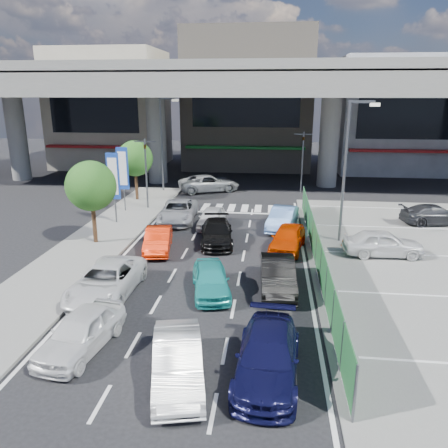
# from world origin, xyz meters

# --- Properties ---
(ground) EXTENTS (120.00, 120.00, 0.00)m
(ground) POSITION_xyz_m (0.00, 0.00, 0.00)
(ground) COLOR black
(ground) RESTS_ON ground
(parking_lot) EXTENTS (12.00, 28.00, 0.06)m
(parking_lot) POSITION_xyz_m (11.00, 2.00, 0.03)
(parking_lot) COLOR slate
(parking_lot) RESTS_ON ground
(sidewalk_left) EXTENTS (4.00, 30.00, 0.12)m
(sidewalk_left) POSITION_xyz_m (-7.00, 4.00, 0.06)
(sidewalk_left) COLOR slate
(sidewalk_left) RESTS_ON ground
(fence_run) EXTENTS (0.16, 22.00, 1.80)m
(fence_run) POSITION_xyz_m (5.30, 1.00, 0.90)
(fence_run) COLOR #1E572B
(fence_run) RESTS_ON ground
(expressway) EXTENTS (64.00, 14.00, 10.75)m
(expressway) POSITION_xyz_m (0.00, 22.00, 8.76)
(expressway) COLOR slate
(expressway) RESTS_ON ground
(building_west) EXTENTS (12.00, 10.90, 13.00)m
(building_west) POSITION_xyz_m (-16.00, 31.97, 6.49)
(building_west) COLOR #A19881
(building_west) RESTS_ON ground
(building_center) EXTENTS (14.00, 10.90, 15.00)m
(building_center) POSITION_xyz_m (0.00, 32.97, 7.49)
(building_center) COLOR gray
(building_center) RESTS_ON ground
(building_east) EXTENTS (12.00, 10.90, 12.00)m
(building_east) POSITION_xyz_m (16.00, 31.97, 5.99)
(building_east) COLOR gray
(building_east) RESTS_ON ground
(traffic_light_left) EXTENTS (1.60, 1.24, 5.20)m
(traffic_light_left) POSITION_xyz_m (-6.20, 12.00, 3.94)
(traffic_light_left) COLOR #595B60
(traffic_light_left) RESTS_ON ground
(traffic_light_right) EXTENTS (1.60, 1.24, 5.20)m
(traffic_light_right) POSITION_xyz_m (5.50, 19.00, 3.94)
(traffic_light_right) COLOR #595B60
(traffic_light_right) RESTS_ON ground
(street_lamp_right) EXTENTS (1.65, 0.22, 8.00)m
(street_lamp_right) POSITION_xyz_m (7.17, 6.00, 4.77)
(street_lamp_right) COLOR #595B60
(street_lamp_right) RESTS_ON ground
(street_lamp_left) EXTENTS (1.65, 0.22, 8.00)m
(street_lamp_left) POSITION_xyz_m (-6.33, 18.00, 4.77)
(street_lamp_left) COLOR #595B60
(street_lamp_left) RESTS_ON ground
(signboard_near) EXTENTS (0.80, 0.14, 4.70)m
(signboard_near) POSITION_xyz_m (-7.20, 7.99, 3.06)
(signboard_near) COLOR #595B60
(signboard_near) RESTS_ON ground
(signboard_far) EXTENTS (0.80, 0.14, 4.70)m
(signboard_far) POSITION_xyz_m (-7.60, 10.99, 3.06)
(signboard_far) COLOR #595B60
(signboard_far) RESTS_ON ground
(tree_near) EXTENTS (2.80, 2.80, 4.80)m
(tree_near) POSITION_xyz_m (-7.00, 4.00, 3.39)
(tree_near) COLOR #382314
(tree_near) RESTS_ON ground
(tree_far) EXTENTS (2.80, 2.80, 4.80)m
(tree_far) POSITION_xyz_m (-7.80, 14.50, 3.39)
(tree_far) COLOR #382314
(tree_far) RESTS_ON ground
(van_white_back_left) EXTENTS (2.19, 4.16, 1.35)m
(van_white_back_left) POSITION_xyz_m (-3.22, -6.45, 0.67)
(van_white_back_left) COLOR silver
(van_white_back_left) RESTS_ON ground
(hatch_white_back_mid) EXTENTS (2.31, 4.32, 1.35)m
(hatch_white_back_mid) POSITION_xyz_m (0.37, -7.74, 0.68)
(hatch_white_back_mid) COLOR silver
(hatch_white_back_mid) RESTS_ON ground
(minivan_navy_back) EXTENTS (2.16, 4.74, 1.35)m
(minivan_navy_back) POSITION_xyz_m (3.04, -7.18, 0.67)
(minivan_navy_back) COLOR black
(minivan_navy_back) RESTS_ON ground
(sedan_white_mid_left) EXTENTS (2.38, 5.01, 1.38)m
(sedan_white_mid_left) POSITION_xyz_m (-3.88, -2.43, 0.69)
(sedan_white_mid_left) COLOR silver
(sedan_white_mid_left) RESTS_ON ground
(taxi_teal_mid) EXTENTS (2.30, 4.02, 1.29)m
(taxi_teal_mid) POSITION_xyz_m (0.50, -1.64, 0.64)
(taxi_teal_mid) COLOR teal
(taxi_teal_mid) RESTS_ON ground
(hatch_black_mid_right) EXTENTS (1.65, 4.25, 1.38)m
(hatch_black_mid_right) POSITION_xyz_m (3.37, -0.98, 0.69)
(hatch_black_mid_right) COLOR black
(hatch_black_mid_right) RESTS_ON ground
(taxi_orange_left) EXTENTS (1.95, 3.99, 1.26)m
(taxi_orange_left) POSITION_xyz_m (-3.12, 3.29, 0.63)
(taxi_orange_left) COLOR red
(taxi_orange_left) RESTS_ON ground
(sedan_black_mid) EXTENTS (2.36, 4.60, 1.28)m
(sedan_black_mid) POSITION_xyz_m (-0.08, 4.88, 0.64)
(sedan_black_mid) COLOR black
(sedan_black_mid) RESTS_ON ground
(taxi_orange_right) EXTENTS (2.39, 4.29, 1.38)m
(taxi_orange_right) POSITION_xyz_m (3.94, 4.18, 0.69)
(taxi_orange_right) COLOR #CC3100
(taxi_orange_right) RESTS_ON ground
(wagon_silver_front_left) EXTENTS (2.60, 5.10, 1.38)m
(wagon_silver_front_left) POSITION_xyz_m (-3.26, 9.09, 0.69)
(wagon_silver_front_left) COLOR #9A9CA1
(wagon_silver_front_left) RESTS_ON ground
(sedan_white_front_mid) EXTENTS (1.67, 3.73, 1.25)m
(sedan_white_front_mid) POSITION_xyz_m (-0.84, 8.01, 0.62)
(sedan_white_front_mid) COLOR silver
(sedan_white_front_mid) RESTS_ON ground
(kei_truck_front_right) EXTENTS (2.25, 4.39, 1.38)m
(kei_truck_front_right) POSITION_xyz_m (3.73, 8.14, 0.69)
(kei_truck_front_right) COLOR #5B84C3
(kei_truck_front_right) RESTS_ON ground
(crossing_wagon_silver) EXTENTS (5.82, 4.37, 1.47)m
(crossing_wagon_silver) POSITION_xyz_m (-2.51, 18.52, 0.73)
(crossing_wagon_silver) COLOR gray
(crossing_wagon_silver) RESTS_ON ground
(parked_sedan_white) EXTENTS (4.15, 1.80, 1.39)m
(parked_sedan_white) POSITION_xyz_m (8.92, 3.73, 0.76)
(parked_sedan_white) COLOR silver
(parked_sedan_white) RESTS_ON parking_lot
(parked_sedan_dgrey) EXTENTS (4.61, 2.44, 1.27)m
(parked_sedan_dgrey) POSITION_xyz_m (13.67, 10.12, 0.70)
(parked_sedan_dgrey) COLOR #27282C
(parked_sedan_dgrey) RESTS_ON parking_lot
(traffic_cone) EXTENTS (0.42, 0.42, 0.73)m
(traffic_cone) POSITION_xyz_m (7.16, 5.10, 0.43)
(traffic_cone) COLOR #D34E0B
(traffic_cone) RESTS_ON parking_lot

